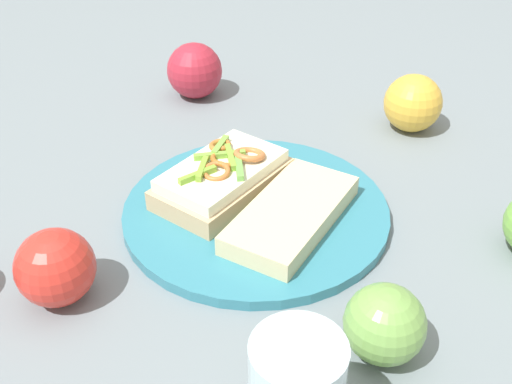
% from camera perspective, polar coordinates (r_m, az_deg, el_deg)
% --- Properties ---
extents(ground_plane, '(2.00, 2.00, 0.00)m').
position_cam_1_polar(ground_plane, '(0.70, 0.00, -2.18)').
color(ground_plane, slate).
rests_on(ground_plane, ground).
extents(plate, '(0.30, 0.30, 0.01)m').
position_cam_1_polar(plate, '(0.70, 0.00, -1.77)').
color(plate, teal).
rests_on(plate, ground_plane).
extents(sandwich, '(0.18, 0.15, 0.05)m').
position_cam_1_polar(sandwich, '(0.71, -3.07, 1.35)').
color(sandwich, tan).
rests_on(sandwich, plate).
extents(bread_slice_side, '(0.19, 0.13, 0.02)m').
position_cam_1_polar(bread_slice_side, '(0.66, 3.32, -2.05)').
color(bread_slice_side, beige).
rests_on(bread_slice_side, plate).
extents(apple_0, '(0.11, 0.11, 0.08)m').
position_cam_1_polar(apple_0, '(0.88, 14.37, 8.01)').
color(apple_0, gold).
rests_on(apple_0, ground_plane).
extents(apple_1, '(0.12, 0.12, 0.08)m').
position_cam_1_polar(apple_1, '(0.95, -5.73, 11.16)').
color(apple_1, '#A92535').
rests_on(apple_1, ground_plane).
extents(apple_2, '(0.07, 0.07, 0.07)m').
position_cam_1_polar(apple_2, '(0.54, 11.85, -11.92)').
color(apple_2, '#72A54D').
rests_on(apple_2, ground_plane).
extents(apple_5, '(0.11, 0.11, 0.08)m').
position_cam_1_polar(apple_5, '(0.61, -18.15, -6.67)').
color(apple_5, red).
rests_on(apple_5, ground_plane).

